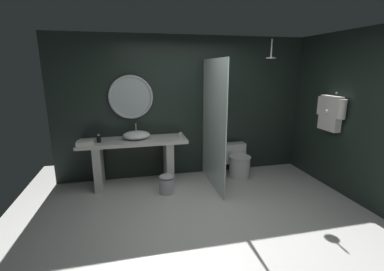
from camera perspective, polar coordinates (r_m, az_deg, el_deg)
ground_plane at (r=3.80m, az=5.02°, el=-18.13°), size 5.76×5.76×0.00m
back_wall_panel at (r=5.10m, az=-1.25°, el=5.97°), size 4.80×0.10×2.60m
side_wall_right at (r=5.14m, az=28.37°, el=4.33°), size 0.10×2.47×2.60m
vanity_counter at (r=4.82m, az=-12.18°, el=-4.15°), size 1.83×0.59×0.83m
vessel_sink at (r=4.74m, az=-11.71°, el=0.09°), size 0.47×0.38×0.24m
tumbler_cup at (r=4.83m, az=-2.47°, el=0.24°), size 0.06×0.06×0.08m
soap_dispenser at (r=4.71m, az=-19.18°, el=-0.66°), size 0.07×0.07×0.14m
round_wall_mirror at (r=4.88m, az=-12.85°, el=7.94°), size 0.77×0.04×0.77m
shower_glass_panel at (r=4.57m, az=4.58°, el=2.27°), size 0.02×1.27×2.18m
rain_shower_head at (r=4.97m, az=16.43°, el=15.92°), size 0.17×0.17×0.32m
hanging_bathrobe at (r=5.03m, az=27.33°, el=4.53°), size 0.20×0.60×0.64m
toilet at (r=5.25m, az=9.72°, el=-5.55°), size 0.41×0.60×0.60m
waste_bin at (r=4.54m, az=-5.43°, el=-10.12°), size 0.25×0.25×0.33m
folded_hand_towel at (r=4.60m, az=-21.76°, el=-1.54°), size 0.27×0.20×0.07m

